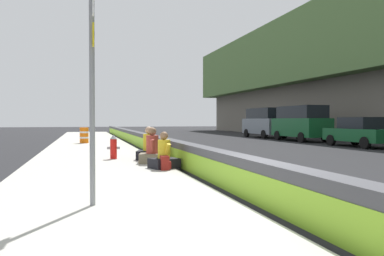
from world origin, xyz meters
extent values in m
plane|color=#232326|center=(0.00, 0.00, 0.00)|extent=(160.00, 160.00, 0.00)
cube|color=#B5B2A8|center=(0.00, 2.65, 0.07)|extent=(80.00, 4.40, 0.14)
cube|color=#47474C|center=(0.00, 0.00, 0.42)|extent=(76.00, 0.44, 0.85)
cube|color=#8CC62D|center=(0.00, 0.23, 0.38)|extent=(74.48, 0.01, 0.54)
cylinder|color=gray|center=(0.20, 2.88, 1.94)|extent=(0.09, 0.09, 3.60)
cube|color=white|center=(0.20, 2.86, 3.44)|extent=(0.44, 0.02, 0.36)
cube|color=black|center=(0.20, 2.85, 3.44)|extent=(0.30, 0.01, 0.10)
cube|color=yellow|center=(0.20, 2.86, 2.94)|extent=(0.44, 0.02, 0.36)
cube|color=black|center=(0.20, 2.85, 2.94)|extent=(0.30, 0.01, 0.10)
cylinder|color=red|center=(7.79, 1.98, 0.50)|extent=(0.24, 0.24, 0.72)
cone|color=gray|center=(7.79, 1.98, 0.94)|extent=(0.26, 0.26, 0.16)
cylinder|color=gray|center=(7.79, 1.81, 0.54)|extent=(0.10, 0.12, 0.10)
cylinder|color=gray|center=(7.79, 2.15, 0.54)|extent=(0.10, 0.12, 0.10)
cube|color=black|center=(4.67, 0.75, 0.28)|extent=(0.86, 0.93, 0.29)
cylinder|color=gold|center=(4.67, 0.75, 0.70)|extent=(0.37, 0.37, 0.54)
sphere|color=#8E6647|center=(4.67, 0.75, 1.09)|extent=(0.24, 0.24, 0.24)
cylinder|color=gold|center=(4.86, 0.81, 0.65)|extent=(0.31, 0.21, 0.48)
cylinder|color=gold|center=(4.48, 0.69, 0.65)|extent=(0.31, 0.21, 0.48)
cube|color=#706651|center=(6.09, 0.85, 0.30)|extent=(0.89, 0.98, 0.31)
cylinder|color=#AD3D33|center=(6.09, 0.85, 0.75)|extent=(0.40, 0.40, 0.59)
sphere|color=#8E6647|center=(6.09, 0.85, 1.18)|extent=(0.26, 0.26, 0.26)
cylinder|color=#AD3D33|center=(6.30, 0.80, 0.69)|extent=(0.33, 0.21, 0.52)
cylinder|color=#AD3D33|center=(5.87, 0.90, 0.69)|extent=(0.33, 0.21, 0.52)
cube|color=black|center=(7.19, 0.78, 0.30)|extent=(0.92, 1.01, 0.32)
cylinder|color=gold|center=(7.19, 0.78, 0.76)|extent=(0.40, 0.40, 0.60)
sphere|color=tan|center=(7.19, 0.78, 1.19)|extent=(0.26, 0.26, 0.26)
cylinder|color=gold|center=(7.41, 0.72, 0.70)|extent=(0.33, 0.22, 0.53)
cylinder|color=gold|center=(6.98, 0.84, 0.70)|extent=(0.33, 0.22, 0.53)
cube|color=maroon|center=(4.27, 0.82, 0.34)|extent=(0.32, 0.22, 0.40)
cube|color=maroon|center=(4.27, 0.68, 0.28)|extent=(0.22, 0.06, 0.20)
cylinder|color=orange|center=(17.85, 2.99, 0.61)|extent=(0.52, 0.52, 0.95)
cylinder|color=white|center=(17.85, 2.99, 0.80)|extent=(0.54, 0.54, 0.10)
cylinder|color=white|center=(17.85, 2.99, 0.47)|extent=(0.54, 0.54, 0.10)
cube|color=#145128|center=(12.12, -12.22, 0.69)|extent=(4.51, 1.83, 0.72)
cube|color=black|center=(12.02, -12.22, 1.38)|extent=(2.21, 1.63, 0.66)
cylinder|color=black|center=(13.55, -11.34, 0.33)|extent=(0.66, 0.22, 0.66)
cylinder|color=black|center=(13.56, -13.07, 0.33)|extent=(0.66, 0.22, 0.66)
cylinder|color=black|center=(10.67, -11.36, 0.33)|extent=(0.66, 0.22, 0.66)
cube|color=#145128|center=(18.23, -12.13, 1.01)|extent=(5.12, 2.02, 1.30)
cube|color=black|center=(18.13, -12.13, 2.11)|extent=(4.12, 1.81, 0.90)
cylinder|color=black|center=(19.85, -11.17, 0.36)|extent=(0.72, 0.23, 0.72)
cylinder|color=black|center=(19.87, -13.05, 0.36)|extent=(0.72, 0.23, 0.72)
cylinder|color=black|center=(16.58, -11.21, 0.36)|extent=(0.72, 0.23, 0.72)
cylinder|color=black|center=(16.61, -13.09, 0.36)|extent=(0.72, 0.23, 0.72)
cube|color=slate|center=(23.85, -12.10, 1.01)|extent=(5.15, 2.10, 1.30)
cube|color=black|center=(23.75, -12.10, 2.11)|extent=(4.15, 1.87, 0.90)
cylinder|color=black|center=(25.46, -11.12, 0.36)|extent=(0.73, 0.24, 0.72)
cylinder|color=black|center=(25.51, -13.00, 0.36)|extent=(0.73, 0.24, 0.72)
cylinder|color=black|center=(22.20, -11.20, 0.36)|extent=(0.73, 0.24, 0.72)
cylinder|color=black|center=(22.25, -13.08, 0.36)|extent=(0.73, 0.24, 0.72)
camera|label=1|loc=(-6.36, 3.02, 1.56)|focal=35.88mm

